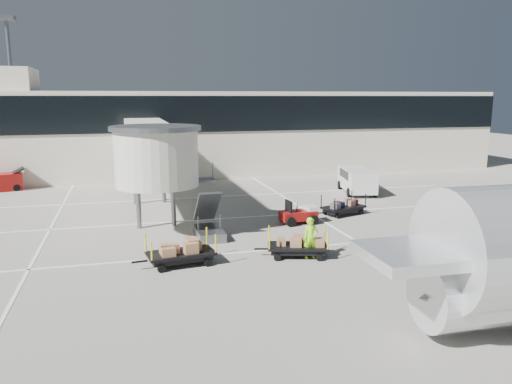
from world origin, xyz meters
TOP-DOWN VIEW (x-y plane):
  - ground at (0.00, 0.00)m, footprint 140.00×140.00m
  - lane_markings at (-0.67, 9.33)m, footprint 40.00×30.00m
  - terminal at (-0.35, 29.94)m, footprint 64.00×12.11m
  - jet_bridge at (-3.97, 12.26)m, footprint 5.70×20.40m
  - baggage_tug at (4.37, 6.68)m, footprint 2.30×1.56m
  - suitcase_cart at (7.76, 7.97)m, footprint 3.50×2.22m
  - box_cart_near at (2.05, 0.71)m, footprint 3.55×2.12m
  - box_cart_far at (-3.36, 0.89)m, footprint 3.78×1.89m
  - ground_worker at (2.61, 0.26)m, footprint 0.74×0.50m
  - minivan at (12.12, 14.81)m, footprint 3.04×5.32m

SIDE VIEW (x-z plane):
  - ground at x=0.00m, z-range 0.00..0.00m
  - lane_markings at x=-0.67m, z-range 0.00..0.02m
  - suitcase_cart at x=7.76m, z-range -0.20..1.15m
  - box_cart_near at x=2.05m, z-range -0.18..1.18m
  - baggage_tug at x=4.37m, z-range -0.20..1.26m
  - box_cart_far at x=-3.36m, z-range -0.16..1.30m
  - ground_worker at x=2.61m, z-range 0.00..1.99m
  - minivan at x=12.12m, z-range 0.19..2.08m
  - terminal at x=-0.35m, z-range -3.49..11.71m
  - jet_bridge at x=-3.97m, z-range 1.27..7.30m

